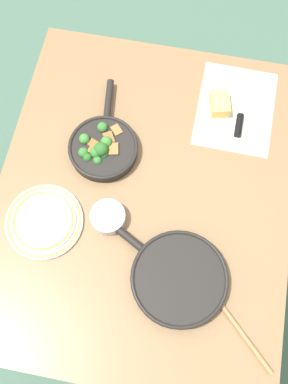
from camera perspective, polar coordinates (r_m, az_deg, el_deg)
ground_plane at (r=2.13m, az=0.00°, el=-7.13°), size 14.00×14.00×0.00m
dining_table_red at (r=1.48m, az=0.00°, el=-1.33°), size 1.19×0.97×0.76m
skillet_broccoli at (r=1.44m, az=-5.51°, el=6.01°), size 0.38×0.23×0.08m
skillet_eggs at (r=1.31m, az=4.61°, el=-11.42°), size 0.29×0.39×0.05m
wooden_spoon at (r=1.34m, az=10.52°, el=-14.92°), size 0.27×0.27×0.02m
parchment_sheet at (r=1.57m, az=12.11°, el=10.86°), size 0.35×0.27×0.00m
grater_knife at (r=1.56m, az=12.79°, el=10.37°), size 0.28×0.03×0.02m
cheese_block at (r=1.54m, az=10.05°, el=11.51°), size 0.10×0.08×0.05m
dinner_plate_stack at (r=1.39m, az=-13.20°, el=-3.79°), size 0.25×0.25×0.03m
prep_bowl_steel at (r=1.36m, az=-4.82°, el=-3.37°), size 0.11×0.11×0.05m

